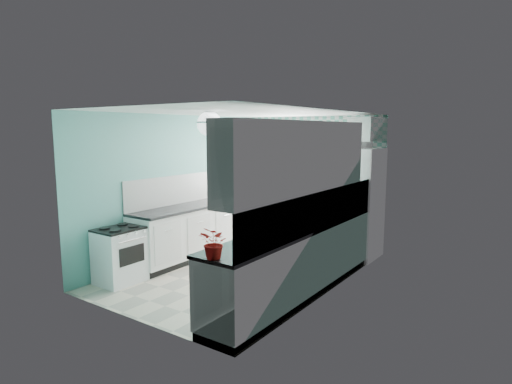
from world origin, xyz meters
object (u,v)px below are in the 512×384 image
Objects in this scene: fridge at (355,203)px; stove at (120,254)px; potted_plant at (215,243)px; microwave at (357,140)px; ceiling_light at (210,124)px; sink at (325,218)px; fruit_bowl at (252,242)px.

fridge is 4.01m from stove.
microwave reaches higher than potted_plant.
microwave is at bearing 91.32° from potted_plant.
sink is at bearing 44.50° from ceiling_light.
fruit_bowl reaches higher than stove.
stove is (-2.31, -3.24, -0.54)m from fridge.
fridge is at bearing 56.89° from stove.
stove is (-1.20, -0.66, -1.90)m from ceiling_light.
fruit_bowl is (-0.00, -1.87, 0.04)m from sink.
microwave is (-0.09, 3.26, 1.09)m from fruit_bowl.
sink is 1.11× the size of microwave.
sink is (2.40, 1.85, 0.51)m from stove.
sink is 2.52m from potted_plant.
fridge is 1.10m from microwave.
stove is at bearing 179.40° from fruit_bowl.
microwave reaches higher than sink.
fridge is 5.71× the size of potted_plant.
potted_plant is (1.20, -1.33, -1.21)m from ceiling_light.
sink is (1.20, 1.18, -1.39)m from ceiling_light.
ceiling_light is 1.04× the size of potted_plant.
sink is at bearing 39.88° from stove.
ceiling_light reaches higher than sink.
potted_plant is at bearing -13.19° from stove.
ceiling_light reaches higher than stove.
ceiling_light is at bearing -135.45° from sink.
microwave is at bearing 66.70° from ceiling_light.
sink reaches higher than fruit_bowl.
fruit_bowl is at bearing 1.77° from stove.
ceiling_light is 3.12m from fridge.
stove is at bearing 56.66° from microwave.
ceiling_light is 0.44× the size of stove.
microwave is at bearing 93.93° from sink.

